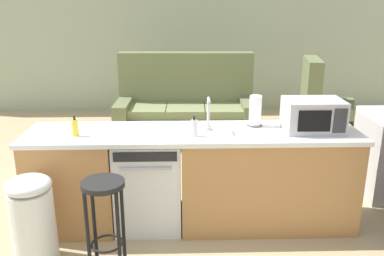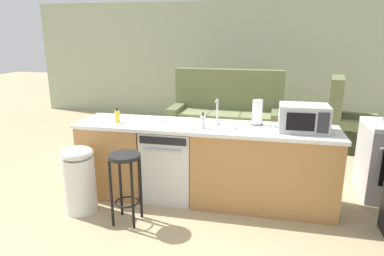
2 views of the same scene
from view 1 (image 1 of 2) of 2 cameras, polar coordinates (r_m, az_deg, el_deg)
ground_plane at (r=3.94m, az=-2.13°, el=-13.06°), size 24.00×24.00×0.00m
wall_back at (r=7.63m, az=0.30°, el=12.19°), size 10.00×0.06×2.60m
kitchen_counter at (r=3.75m, az=1.50°, el=-7.47°), size 2.94×0.66×0.90m
dishwasher at (r=3.75m, az=-6.05°, el=-7.51°), size 0.58×0.61×0.84m
microwave at (r=3.71m, az=16.64°, el=1.73°), size 0.50×0.37×0.28m
sink_faucet at (r=3.57m, az=2.31°, el=1.70°), size 0.07×0.18×0.30m
paper_towel_roll at (r=3.74m, az=8.87°, el=2.34°), size 0.14×0.14×0.28m
soap_bottle at (r=3.42m, az=0.31°, el=0.02°), size 0.06×0.06×0.18m
dish_soap_bottle at (r=3.57m, az=-16.08°, el=0.03°), size 0.06×0.06×0.18m
bar_stool at (r=3.14m, az=-12.19°, el=-10.74°), size 0.32×0.32×0.74m
trash_bin at (r=3.45m, az=-21.47°, el=-11.85°), size 0.35×0.35×0.74m
couch at (r=6.07m, az=-0.88°, el=2.10°), size 2.03×0.96×1.27m
armchair at (r=6.39m, az=17.82°, el=1.64°), size 0.94×0.98×1.20m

